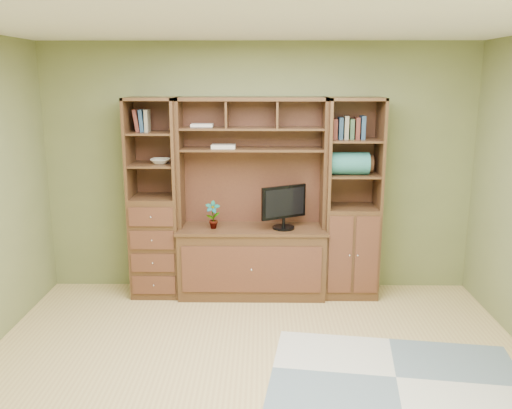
{
  "coord_description": "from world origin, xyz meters",
  "views": [
    {
      "loc": [
        0.04,
        -3.64,
        2.23
      ],
      "look_at": [
        -0.02,
        1.2,
        1.1
      ],
      "focal_mm": 38.0,
      "sensor_mm": 36.0,
      "label": 1
    }
  ],
  "objects_px": {
    "center_hutch": "(252,200)",
    "monitor": "(284,199)",
    "left_tower": "(155,199)",
    "right_tower": "(352,199)"
  },
  "relations": [
    {
      "from": "center_hutch",
      "to": "monitor",
      "type": "bearing_deg",
      "value": -6.15
    },
    {
      "from": "center_hutch",
      "to": "right_tower",
      "type": "height_order",
      "value": "same"
    },
    {
      "from": "left_tower",
      "to": "right_tower",
      "type": "distance_m",
      "value": 2.02
    },
    {
      "from": "right_tower",
      "to": "left_tower",
      "type": "bearing_deg",
      "value": 180.0
    },
    {
      "from": "left_tower",
      "to": "monitor",
      "type": "relative_size",
      "value": 3.33
    },
    {
      "from": "right_tower",
      "to": "monitor",
      "type": "xyz_separation_m",
      "value": [
        -0.7,
        -0.07,
        0.01
      ]
    },
    {
      "from": "left_tower",
      "to": "right_tower",
      "type": "height_order",
      "value": "same"
    },
    {
      "from": "right_tower",
      "to": "monitor",
      "type": "distance_m",
      "value": 0.7
    },
    {
      "from": "center_hutch",
      "to": "monitor",
      "type": "distance_m",
      "value": 0.33
    },
    {
      "from": "center_hutch",
      "to": "left_tower",
      "type": "bearing_deg",
      "value": 177.71
    }
  ]
}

